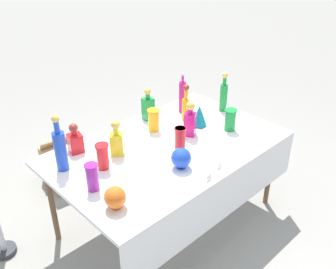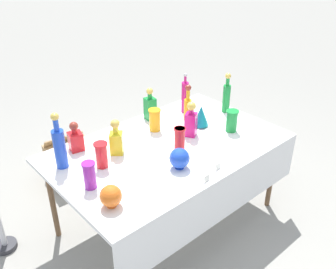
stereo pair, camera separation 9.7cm
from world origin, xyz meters
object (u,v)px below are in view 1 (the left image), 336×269
(slender_vase_1, at_px, (154,120))
(cardboard_box_behind_left, at_px, (69,165))
(tall_bottle_1, at_px, (60,148))
(slender_vase_0, at_px, (92,176))
(tall_bottle_2, at_px, (186,105))
(slender_vase_3, at_px, (230,119))
(tall_bottle_3, at_px, (182,96))
(tall_bottle_0, at_px, (224,95))
(square_decanter_0, at_px, (148,106))
(slender_vase_4, at_px, (180,139))
(slender_vase_2, at_px, (103,156))
(square_decanter_3, at_px, (75,140))
(square_decanter_1, at_px, (117,140))
(square_decanter_2, at_px, (190,120))
(round_bowl_1, at_px, (181,158))
(round_bowl_0, at_px, (115,197))
(fluted_vase_0, at_px, (199,115))

(slender_vase_1, bearing_deg, cardboard_box_behind_left, 115.09)
(tall_bottle_1, relative_size, cardboard_box_behind_left, 0.88)
(slender_vase_0, bearing_deg, tall_bottle_2, 13.44)
(slender_vase_3, bearing_deg, tall_bottle_3, 94.44)
(tall_bottle_0, distance_m, square_decanter_0, 0.71)
(tall_bottle_2, height_order, slender_vase_0, tall_bottle_2)
(slender_vase_4, bearing_deg, cardboard_box_behind_left, 103.92)
(tall_bottle_3, bearing_deg, slender_vase_2, -166.50)
(tall_bottle_0, height_order, slender_vase_4, tall_bottle_0)
(tall_bottle_1, height_order, tall_bottle_2, tall_bottle_1)
(square_decanter_3, distance_m, slender_vase_2, 0.33)
(square_decanter_1, xyz_separation_m, square_decanter_2, (0.61, -0.17, 0.02))
(tall_bottle_3, bearing_deg, slender_vase_4, -137.08)
(tall_bottle_1, xyz_separation_m, tall_bottle_2, (1.18, -0.07, -0.03))
(square_decanter_3, bearing_deg, tall_bottle_3, -3.88)
(square_decanter_1, distance_m, round_bowl_1, 0.51)
(tall_bottle_2, xyz_separation_m, square_decanter_0, (-0.23, 0.24, -0.02))
(tall_bottle_0, bearing_deg, slender_vase_0, -173.88)
(tall_bottle_0, xyz_separation_m, slender_vase_1, (-0.72, 0.16, -0.06))
(square_decanter_0, relative_size, square_decanter_1, 1.04)
(slender_vase_2, bearing_deg, tall_bottle_3, 13.50)
(square_decanter_2, xyz_separation_m, slender_vase_4, (-0.25, -0.14, -0.02))
(round_bowl_1, bearing_deg, tall_bottle_0, 22.24)
(square_decanter_0, bearing_deg, tall_bottle_0, -29.70)
(tall_bottle_3, xyz_separation_m, slender_vase_4, (-0.52, -0.48, -0.04))
(square_decanter_1, xyz_separation_m, slender_vase_2, (-0.19, -0.08, -0.01))
(tall_bottle_1, distance_m, round_bowl_0, 0.60)
(slender_vase_3, height_order, fluted_vase_0, same)
(square_decanter_3, xyz_separation_m, cardboard_box_behind_left, (0.26, 0.68, -0.68))
(square_decanter_1, bearing_deg, slender_vase_3, -20.80)
(slender_vase_2, height_order, round_bowl_1, slender_vase_2)
(tall_bottle_2, xyz_separation_m, slender_vase_3, (0.14, -0.39, -0.04))
(round_bowl_0, bearing_deg, round_bowl_1, 2.40)
(square_decanter_0, relative_size, cardboard_box_behind_left, 0.61)
(slender_vase_2, bearing_deg, slender_vase_4, -22.65)
(square_decanter_3, bearing_deg, square_decanter_0, 2.28)
(tall_bottle_2, bearing_deg, fluted_vase_0, -87.61)
(round_bowl_1, bearing_deg, tall_bottle_1, 137.25)
(slender_vase_1, height_order, slender_vase_4, slender_vase_4)
(square_decanter_0, xyz_separation_m, square_decanter_3, (-0.76, -0.03, -0.03))
(slender_vase_3, bearing_deg, square_decanter_1, 159.20)
(tall_bottle_2, relative_size, round_bowl_1, 2.15)
(round_bowl_1, bearing_deg, slender_vase_4, 46.94)
(cardboard_box_behind_left, bearing_deg, slender_vase_0, -110.10)
(tall_bottle_2, height_order, slender_vase_4, tall_bottle_2)
(tall_bottle_0, distance_m, fluted_vase_0, 0.38)
(round_bowl_0, xyz_separation_m, round_bowl_1, (0.60, 0.03, 0.00))
(square_decanter_0, xyz_separation_m, round_bowl_1, (-0.33, -0.74, -0.04))
(tall_bottle_1, bearing_deg, tall_bottle_3, 2.90)
(slender_vase_1, bearing_deg, slender_vase_4, -102.49)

